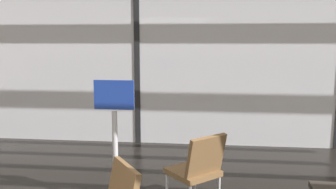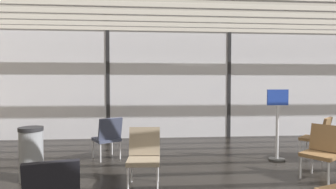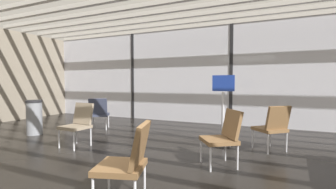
# 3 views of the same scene
# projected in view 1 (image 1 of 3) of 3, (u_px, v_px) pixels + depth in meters

# --- Properties ---
(glass_curtain_wall) EXTENTS (14.00, 0.08, 3.06)m
(glass_curtain_wall) POSITION_uv_depth(u_px,v_px,m) (138.00, 59.00, 6.27)
(glass_curtain_wall) COLOR silver
(glass_curtain_wall) RESTS_ON ground
(window_mullion_1) EXTENTS (0.10, 0.12, 3.06)m
(window_mullion_1) POSITION_uv_depth(u_px,v_px,m) (138.00, 59.00, 6.27)
(window_mullion_1) COLOR black
(window_mullion_1) RESTS_ON ground
(parked_airplane) EXTENTS (11.86, 3.94, 3.94)m
(parked_airplane) POSITION_uv_depth(u_px,v_px,m) (171.00, 38.00, 12.58)
(parked_airplane) COLOR silver
(parked_airplane) RESTS_ON ground
(lounge_chair_1) EXTENTS (0.71, 0.71, 0.87)m
(lounge_chair_1) POSITION_uv_depth(u_px,v_px,m) (198.00, 166.00, 3.85)
(lounge_chair_1) COLOR brown
(lounge_chair_1) RESTS_ON ground
(info_sign) EXTENTS (0.44, 0.32, 1.44)m
(info_sign) POSITION_uv_depth(u_px,v_px,m) (115.00, 148.00, 3.89)
(info_sign) COLOR #333333
(info_sign) RESTS_ON ground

